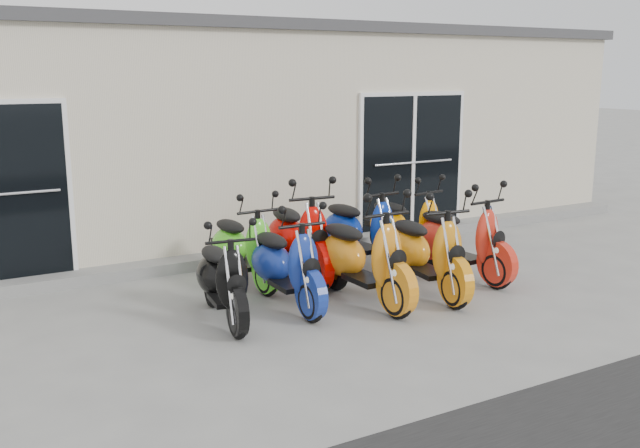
{
  "coord_description": "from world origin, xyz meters",
  "views": [
    {
      "loc": [
        -4.34,
        -6.98,
        2.62
      ],
      "look_at": [
        0.0,
        0.6,
        0.75
      ],
      "focal_mm": 40.0,
      "sensor_mm": 36.0,
      "label": 1
    }
  ],
  "objects_px": {
    "scooter_back_yellow": "(408,216)",
    "scooter_back_red": "(298,226)",
    "scooter_front_red": "(462,228)",
    "scooter_back_green": "(243,237)",
    "scooter_front_black": "(222,268)",
    "scooter_back_blue": "(361,220)",
    "scooter_front_orange_b": "(427,240)",
    "scooter_front_orange_a": "(363,245)",
    "scooter_front_blue": "(286,253)"
  },
  "relations": [
    {
      "from": "scooter_back_green",
      "to": "scooter_front_orange_b",
      "type": "bearing_deg",
      "value": -43.49
    },
    {
      "from": "scooter_back_yellow",
      "to": "scooter_back_red",
      "type": "bearing_deg",
      "value": 174.13
    },
    {
      "from": "scooter_back_blue",
      "to": "scooter_front_red",
      "type": "bearing_deg",
      "value": -57.84
    },
    {
      "from": "scooter_back_green",
      "to": "scooter_back_red",
      "type": "bearing_deg",
      "value": -11.55
    },
    {
      "from": "scooter_front_blue",
      "to": "scooter_back_green",
      "type": "distance_m",
      "value": 1.05
    },
    {
      "from": "scooter_front_red",
      "to": "scooter_back_red",
      "type": "distance_m",
      "value": 2.1
    },
    {
      "from": "scooter_front_black",
      "to": "scooter_front_orange_a",
      "type": "relative_size",
      "value": 0.87
    },
    {
      "from": "scooter_front_orange_a",
      "to": "scooter_back_green",
      "type": "distance_m",
      "value": 1.62
    },
    {
      "from": "scooter_back_green",
      "to": "scooter_back_yellow",
      "type": "distance_m",
      "value": 2.52
    },
    {
      "from": "scooter_front_red",
      "to": "scooter_front_blue",
      "type": "bearing_deg",
      "value": 173.21
    },
    {
      "from": "scooter_front_orange_b",
      "to": "scooter_back_blue",
      "type": "xyz_separation_m",
      "value": [
        -0.02,
        1.39,
        -0.0
      ]
    },
    {
      "from": "scooter_front_orange_b",
      "to": "scooter_front_red",
      "type": "distance_m",
      "value": 0.89
    },
    {
      "from": "scooter_front_red",
      "to": "scooter_back_yellow",
      "type": "bearing_deg",
      "value": 86.71
    },
    {
      "from": "scooter_back_red",
      "to": "scooter_front_black",
      "type": "bearing_deg",
      "value": -139.71
    },
    {
      "from": "scooter_front_blue",
      "to": "scooter_back_yellow",
      "type": "distance_m",
      "value": 2.67
    },
    {
      "from": "scooter_front_red",
      "to": "scooter_back_green",
      "type": "distance_m",
      "value": 2.79
    },
    {
      "from": "scooter_front_orange_b",
      "to": "scooter_front_red",
      "type": "xyz_separation_m",
      "value": [
        0.82,
        0.33,
        -0.01
      ]
    },
    {
      "from": "scooter_back_green",
      "to": "scooter_back_yellow",
      "type": "height_order",
      "value": "scooter_back_yellow"
    },
    {
      "from": "scooter_front_orange_a",
      "to": "scooter_back_blue",
      "type": "distance_m",
      "value": 1.53
    },
    {
      "from": "scooter_front_blue",
      "to": "scooter_back_yellow",
      "type": "relative_size",
      "value": 1.01
    },
    {
      "from": "scooter_front_red",
      "to": "scooter_back_red",
      "type": "xyz_separation_m",
      "value": [
        -1.83,
        1.02,
        0.04
      ]
    },
    {
      "from": "scooter_front_blue",
      "to": "scooter_back_blue",
      "type": "height_order",
      "value": "scooter_back_blue"
    },
    {
      "from": "scooter_front_black",
      "to": "scooter_front_red",
      "type": "relative_size",
      "value": 0.91
    },
    {
      "from": "scooter_front_orange_b",
      "to": "scooter_front_orange_a",
      "type": "bearing_deg",
      "value": 179.9
    },
    {
      "from": "scooter_front_red",
      "to": "scooter_back_green",
      "type": "xyz_separation_m",
      "value": [
        -2.56,
        1.12,
        -0.04
      ]
    },
    {
      "from": "scooter_front_black",
      "to": "scooter_back_green",
      "type": "bearing_deg",
      "value": 64.42
    },
    {
      "from": "scooter_front_blue",
      "to": "scooter_front_orange_a",
      "type": "bearing_deg",
      "value": -19.7
    },
    {
      "from": "scooter_front_orange_b",
      "to": "scooter_front_red",
      "type": "height_order",
      "value": "scooter_front_orange_b"
    },
    {
      "from": "scooter_front_blue",
      "to": "scooter_front_orange_b",
      "type": "xyz_separation_m",
      "value": [
        1.68,
        -0.4,
        0.03
      ]
    },
    {
      "from": "scooter_front_orange_b",
      "to": "scooter_front_blue",
      "type": "bearing_deg",
      "value": 172.92
    },
    {
      "from": "scooter_front_orange_a",
      "to": "scooter_front_orange_b",
      "type": "distance_m",
      "value": 0.85
    },
    {
      "from": "scooter_front_orange_a",
      "to": "scooter_back_blue",
      "type": "xyz_separation_m",
      "value": [
        0.82,
        1.29,
        -0.03
      ]
    },
    {
      "from": "scooter_back_blue",
      "to": "scooter_front_orange_a",
      "type": "bearing_deg",
      "value": -128.73
    },
    {
      "from": "scooter_front_red",
      "to": "scooter_back_blue",
      "type": "relative_size",
      "value": 1.0
    },
    {
      "from": "scooter_front_orange_b",
      "to": "scooter_back_green",
      "type": "xyz_separation_m",
      "value": [
        -1.74,
        1.45,
        -0.05
      ]
    },
    {
      "from": "scooter_front_black",
      "to": "scooter_front_blue",
      "type": "distance_m",
      "value": 0.81
    },
    {
      "from": "scooter_front_black",
      "to": "scooter_front_red",
      "type": "xyz_separation_m",
      "value": [
        3.3,
        0.02,
        0.06
      ]
    },
    {
      "from": "scooter_front_orange_a",
      "to": "scooter_back_yellow",
      "type": "distance_m",
      "value": 2.11
    },
    {
      "from": "scooter_front_red",
      "to": "scooter_back_yellow",
      "type": "height_order",
      "value": "scooter_front_red"
    },
    {
      "from": "scooter_front_orange_b",
      "to": "scooter_back_green",
      "type": "distance_m",
      "value": 2.26
    },
    {
      "from": "scooter_front_black",
      "to": "scooter_back_blue",
      "type": "distance_m",
      "value": 2.68
    },
    {
      "from": "scooter_front_black",
      "to": "scooter_front_orange_a",
      "type": "xyz_separation_m",
      "value": [
        1.63,
        -0.21,
        0.09
      ]
    },
    {
      "from": "scooter_front_orange_a",
      "to": "scooter_back_red",
      "type": "distance_m",
      "value": 1.26
    },
    {
      "from": "scooter_back_red",
      "to": "scooter_back_yellow",
      "type": "relative_size",
      "value": 1.11
    },
    {
      "from": "scooter_front_orange_a",
      "to": "scooter_back_green",
      "type": "xyz_separation_m",
      "value": [
        -0.89,
        1.35,
        -0.07
      ]
    },
    {
      "from": "scooter_front_black",
      "to": "scooter_back_red",
      "type": "bearing_deg",
      "value": 42.82
    },
    {
      "from": "scooter_back_blue",
      "to": "scooter_back_yellow",
      "type": "relative_size",
      "value": 1.05
    },
    {
      "from": "scooter_back_blue",
      "to": "scooter_back_yellow",
      "type": "xyz_separation_m",
      "value": [
        0.81,
        0.05,
        -0.03
      ]
    },
    {
      "from": "scooter_front_orange_a",
      "to": "scooter_back_green",
      "type": "bearing_deg",
      "value": 121.46
    },
    {
      "from": "scooter_front_black",
      "to": "scooter_back_blue",
      "type": "relative_size",
      "value": 0.91
    }
  ]
}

